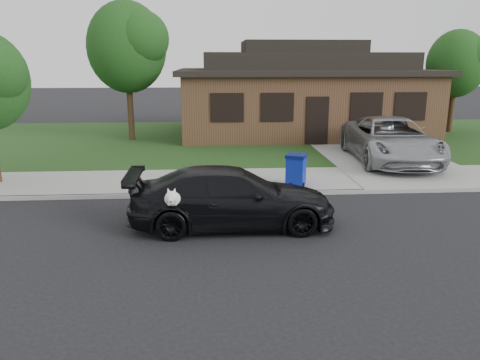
{
  "coord_description": "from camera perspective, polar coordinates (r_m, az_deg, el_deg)",
  "views": [
    {
      "loc": [
        -0.82,
        -9.54,
        3.83
      ],
      "look_at": [
        -0.11,
        1.07,
        1.1
      ],
      "focal_mm": 35.0,
      "sensor_mm": 36.0,
      "label": 1
    }
  ],
  "objects": [
    {
      "name": "ground",
      "position": [
        10.31,
        1.0,
        -7.41
      ],
      "size": [
        120.0,
        120.0,
        0.0
      ],
      "primitive_type": "plane",
      "color": "black",
      "rests_on": "ground"
    },
    {
      "name": "sidewalk",
      "position": [
        15.04,
        -0.6,
        -0.12
      ],
      "size": [
        60.0,
        3.0,
        0.12
      ],
      "primitive_type": "cube",
      "color": "gray",
      "rests_on": "ground"
    },
    {
      "name": "curb",
      "position": [
        13.59,
        -0.24,
        -1.7
      ],
      "size": [
        60.0,
        0.12,
        0.12
      ],
      "primitive_type": "cube",
      "color": "gray",
      "rests_on": "ground"
    },
    {
      "name": "lawn",
      "position": [
        22.86,
        -1.75,
        4.91
      ],
      "size": [
        60.0,
        13.0,
        0.13
      ],
      "primitive_type": "cube",
      "color": "#193814",
      "rests_on": "ground"
    },
    {
      "name": "driveway",
      "position": [
        21.03,
        15.17,
        3.6
      ],
      "size": [
        4.5,
        13.0,
        0.14
      ],
      "primitive_type": "cube",
      "color": "gray",
      "rests_on": "ground"
    },
    {
      "name": "sedan",
      "position": [
        10.97,
        -1.04,
        -2.17
      ],
      "size": [
        4.84,
        2.28,
        1.4
      ],
      "rotation": [
        0.0,
        0.0,
        1.58
      ],
      "color": "black",
      "rests_on": "ground"
    },
    {
      "name": "minivan",
      "position": [
        18.38,
        17.86,
        4.7
      ],
      "size": [
        3.08,
        6.02,
        1.63
      ],
      "primitive_type": "imported",
      "rotation": [
        0.0,
        0.0,
        -0.07
      ],
      "color": "#9DA0A4",
      "rests_on": "driveway"
    },
    {
      "name": "recycling_bin",
      "position": [
        14.31,
        6.84,
        1.27
      ],
      "size": [
        0.76,
        0.76,
        0.96
      ],
      "rotation": [
        0.0,
        0.0,
        -0.41
      ],
      "color": "navy",
      "rests_on": "sidewalk"
    },
    {
      "name": "house",
      "position": [
        25.06,
        7.37,
        10.4
      ],
      "size": [
        12.6,
        8.6,
        4.65
      ],
      "color": "#422B1C",
      "rests_on": "ground"
    },
    {
      "name": "tree_0",
      "position": [
        22.69,
        -13.26,
        15.67
      ],
      "size": [
        3.78,
        3.6,
        6.34
      ],
      "color": "#332114",
      "rests_on": "ground"
    },
    {
      "name": "tree_1",
      "position": [
        27.21,
        25.25,
        12.83
      ],
      "size": [
        3.15,
        3.0,
        5.25
      ],
      "color": "#332114",
      "rests_on": "ground"
    }
  ]
}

